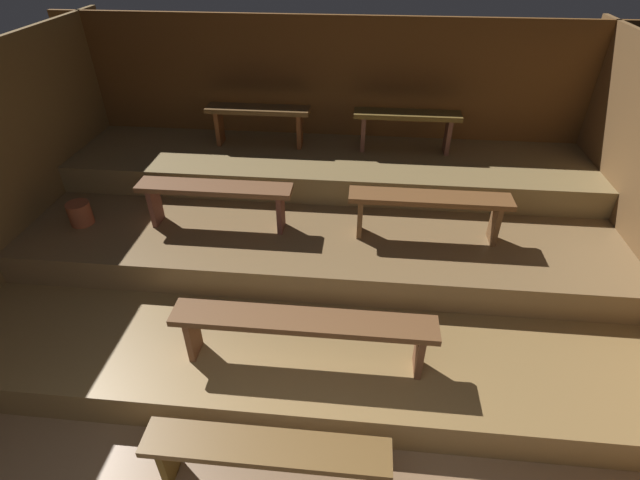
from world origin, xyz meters
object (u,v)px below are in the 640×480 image
(bench_middle_left, at_px, (215,194))
(bench_upper_right, at_px, (407,121))
(bench_lower_center, at_px, (303,326))
(bench_floor_center, at_px, (266,453))
(bench_middle_right, at_px, (429,204))
(pail_middle, at_px, (80,213))
(bench_upper_left, at_px, (258,116))

(bench_middle_left, bearing_deg, bench_upper_right, 35.50)
(bench_lower_center, xyz_separation_m, bench_middle_left, (-1.07, 1.44, 0.30))
(bench_floor_center, relative_size, bench_middle_right, 1.06)
(pail_middle, bearing_deg, bench_middle_right, 1.55)
(bench_middle_left, height_order, bench_upper_left, bench_upper_left)
(bench_middle_right, xyz_separation_m, bench_upper_left, (-1.94, 1.39, 0.30))
(bench_upper_left, relative_size, pail_middle, 5.19)
(bench_floor_center, height_order, pail_middle, pail_middle)
(bench_upper_left, distance_m, pail_middle, 2.27)
(bench_floor_center, height_order, bench_middle_right, bench_middle_right)
(bench_upper_right, bearing_deg, bench_upper_left, 180.00)
(bench_floor_center, distance_m, bench_upper_right, 3.94)
(bench_upper_right, xyz_separation_m, pail_middle, (-3.39, -1.48, -0.56))
(bench_middle_left, xyz_separation_m, bench_upper_left, (0.18, 1.39, 0.30))
(bench_upper_left, height_order, bench_upper_right, same)
(bench_floor_center, xyz_separation_m, bench_upper_right, (1.02, 3.69, 0.93))
(bench_middle_left, xyz_separation_m, bench_middle_right, (2.12, 0.00, 0.00))
(bench_lower_center, height_order, bench_upper_left, bench_upper_left)
(bench_middle_right, xyz_separation_m, pail_middle, (-3.57, -0.10, -0.26))
(bench_middle_left, distance_m, bench_upper_left, 1.43)
(bench_upper_right, bearing_deg, pail_middle, -156.39)
(bench_upper_left, bearing_deg, bench_upper_right, 0.00)
(bench_lower_center, xyz_separation_m, bench_upper_left, (-0.90, 2.83, 0.60))
(bench_lower_center, height_order, bench_upper_right, bench_upper_right)
(bench_middle_left, bearing_deg, bench_middle_right, 0.00)
(bench_lower_center, bearing_deg, bench_middle_left, 126.66)
(pail_middle, bearing_deg, bench_floor_center, -42.88)
(bench_middle_left, bearing_deg, pail_middle, -176.18)
(bench_upper_right, bearing_deg, bench_middle_right, -82.79)
(bench_upper_left, xyz_separation_m, pail_middle, (-1.62, -1.48, -0.56))
(bench_floor_center, xyz_separation_m, bench_lower_center, (0.14, 0.86, 0.32))
(bench_floor_center, bearing_deg, bench_middle_right, 62.64)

